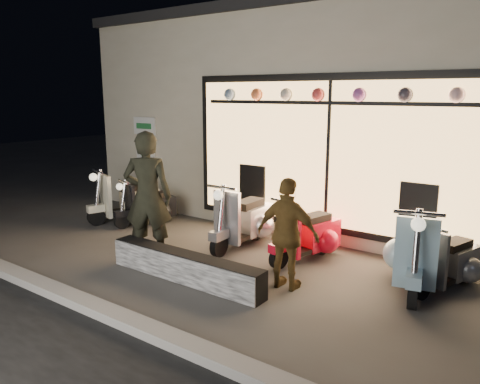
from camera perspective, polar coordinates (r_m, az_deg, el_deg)
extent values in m
plane|color=#383533|center=(7.08, -2.60, -9.21)|extent=(40.00, 40.00, 0.00)
cube|color=slate|center=(5.76, -15.46, -14.19)|extent=(40.00, 0.25, 0.12)
cube|color=beige|center=(10.97, 13.93, 8.73)|extent=(10.00, 6.00, 4.00)
cube|color=black|center=(11.07, 14.51, 19.64)|extent=(10.20, 6.20, 0.20)
cube|color=black|center=(7.93, 10.87, 4.47)|extent=(5.45, 0.06, 2.65)
cube|color=#FFBF6B|center=(7.90, 10.74, 4.45)|extent=(5.20, 0.04, 2.40)
cube|color=black|center=(7.80, 10.86, 10.62)|extent=(4.90, 0.06, 0.06)
cube|color=white|center=(10.52, -11.55, 7.89)|extent=(0.65, 0.04, 0.38)
cube|color=white|center=(10.57, -11.43, 4.92)|extent=(0.55, 0.04, 0.42)
cube|color=black|center=(6.59, -6.70, -9.06)|extent=(2.54, 0.28, 0.40)
cylinder|color=black|center=(7.48, -2.58, -6.56)|extent=(0.11, 0.36, 0.36)
cylinder|color=black|center=(8.31, 1.83, -4.64)|extent=(0.14, 0.36, 0.36)
cube|color=#A7A6AB|center=(7.53, -1.59, -3.14)|extent=(0.49, 0.09, 0.87)
cube|color=#A7A6AB|center=(8.16, 1.44, -3.32)|extent=(0.46, 0.75, 0.49)
cube|color=black|center=(8.01, 1.04, -1.44)|extent=(0.31, 0.60, 0.13)
sphere|color=#FFF2CC|center=(7.25, -2.69, -0.38)|extent=(0.16, 0.16, 0.16)
cylinder|color=black|center=(7.01, 4.75, -8.02)|extent=(0.17, 0.34, 0.33)
cylinder|color=black|center=(7.69, 9.85, -6.32)|extent=(0.19, 0.35, 0.33)
cube|color=red|center=(7.03, 5.97, -4.75)|extent=(0.45, 0.17, 0.79)
cube|color=red|center=(7.56, 9.43, -5.03)|extent=(0.55, 0.75, 0.44)
cube|color=black|center=(7.42, 9.02, -3.18)|extent=(0.39, 0.59, 0.12)
sphere|color=#FFF2CC|center=(6.79, 4.80, -2.05)|extent=(0.17, 0.17, 0.14)
cylinder|color=black|center=(9.26, -14.21, -3.48)|extent=(0.18, 0.31, 0.30)
cylinder|color=black|center=(9.58, -9.35, -2.75)|extent=(0.20, 0.31, 0.30)
cube|color=black|center=(9.24, -13.26, -1.30)|extent=(0.40, 0.19, 0.71)
cube|color=black|center=(9.50, -9.86, -1.76)|extent=(0.55, 0.69, 0.40)
cube|color=black|center=(9.41, -10.39, -0.39)|extent=(0.39, 0.54, 0.10)
sphere|color=#FFF2CC|center=(9.10, -14.48, 0.63)|extent=(0.17, 0.17, 0.13)
cylinder|color=black|center=(9.61, -17.11, -2.92)|extent=(0.21, 0.36, 0.35)
cylinder|color=black|center=(9.95, -11.52, -2.13)|extent=(0.23, 0.37, 0.35)
cube|color=beige|center=(9.58, -16.04, -0.45)|extent=(0.47, 0.22, 0.84)
cube|color=beige|center=(9.86, -12.11, -1.00)|extent=(0.64, 0.82, 0.47)
cube|color=black|center=(9.76, -12.73, 0.56)|extent=(0.46, 0.63, 0.12)
sphere|color=#FFF2CC|center=(9.44, -17.46, 1.74)|extent=(0.20, 0.20, 0.15)
cylinder|color=black|center=(6.12, 20.30, -11.56)|extent=(0.20, 0.39, 0.38)
cylinder|color=black|center=(7.16, 20.59, -8.13)|extent=(0.22, 0.40, 0.38)
cube|color=#86ACBE|center=(6.19, 20.66, -7.03)|extent=(0.52, 0.20, 0.91)
cube|color=#86ACBE|center=(6.98, 20.71, -6.62)|extent=(0.64, 0.87, 0.51)
cube|color=black|center=(6.79, 20.88, -4.41)|extent=(0.45, 0.68, 0.13)
sphere|color=#FFF2CC|center=(5.83, 20.91, -3.73)|extent=(0.20, 0.20, 0.17)
cylinder|color=black|center=(6.44, 21.26, -10.84)|extent=(0.18, 0.31, 0.30)
cylinder|color=black|center=(7.16, 25.11, -8.85)|extent=(0.19, 0.32, 0.30)
cube|color=#53565A|center=(6.47, 22.38, -7.56)|extent=(0.41, 0.18, 0.73)
cube|color=#53565A|center=(7.02, 24.90, -7.61)|extent=(0.54, 0.70, 0.41)
cube|color=black|center=(6.88, 24.72, -5.83)|extent=(0.39, 0.55, 0.11)
sphere|color=#FFF2CC|center=(6.20, 21.70, -4.96)|extent=(0.17, 0.17, 0.13)
imported|color=black|center=(7.29, -11.19, -0.55)|extent=(0.88, 0.80, 2.01)
imported|color=brown|center=(6.16, 5.83, -5.16)|extent=(0.89, 0.41, 1.50)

